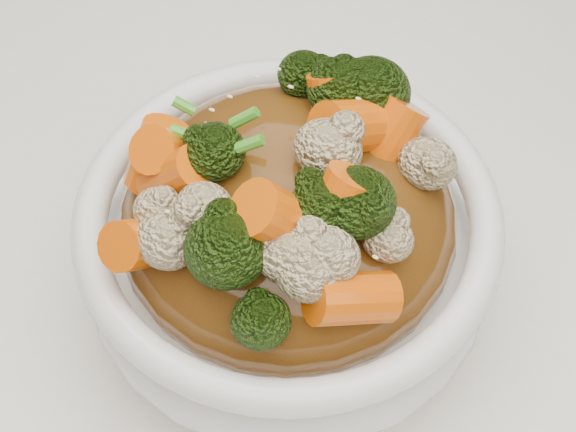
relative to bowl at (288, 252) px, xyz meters
The scene contains 8 objects.
tablecloth 0.09m from the bowl, 36.73° to the right, with size 1.20×0.80×0.04m, color white.
bowl is the anchor object (origin of this frame).
sauce_base 0.03m from the bowl, ahead, with size 0.16×0.16×0.09m, color #55310E.
carrots 0.08m from the bowl, ahead, with size 0.16×0.16×0.05m, color #E25B07, non-canonical shape.
broccoli 0.08m from the bowl, ahead, with size 0.16×0.16×0.04m, color black, non-canonical shape.
cauliflower 0.08m from the bowl, ahead, with size 0.16×0.16×0.03m, color beige, non-canonical shape.
scallions 0.09m from the bowl, ahead, with size 0.12×0.12×0.02m, color #3D9522, non-canonical shape.
sesame_seeds 0.09m from the bowl, ahead, with size 0.14×0.14×0.01m, color beige, non-canonical shape.
Camera 1 is at (0.06, -0.17, 1.15)m, focal length 55.00 mm.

